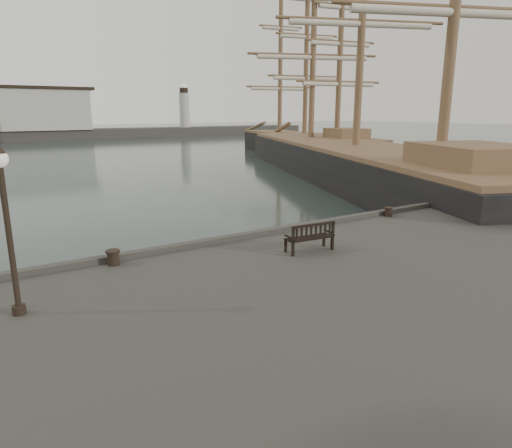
{
  "coord_description": "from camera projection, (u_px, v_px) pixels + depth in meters",
  "views": [
    {
      "loc": [
        -9.04,
        -13.0,
        5.79
      ],
      "look_at": [
        -0.99,
        -0.5,
        2.1
      ],
      "focal_mm": 32.0,
      "sensor_mm": 36.0,
      "label": 1
    }
  ],
  "objects": [
    {
      "name": "bench",
      "position": [
        310.0,
        242.0,
        14.09
      ],
      "size": [
        1.59,
        0.68,
        0.89
      ],
      "rotation": [
        0.0,
        0.0,
        -0.1
      ],
      "color": "black",
      "rests_on": "quay"
    },
    {
      "name": "bollard_right",
      "position": [
        388.0,
        212.0,
        18.83
      ],
      "size": [
        0.45,
        0.45,
        0.38
      ],
      "primitive_type": "cylinder",
      "rotation": [
        0.0,
        0.0,
        -0.31
      ],
      "color": "black",
      "rests_on": "quay"
    },
    {
      "name": "lamp_post",
      "position": [
        6.0,
        209.0,
        9.21
      ],
      "size": [
        0.36,
        0.36,
        3.6
      ],
      "rotation": [
        0.0,
        0.0,
        0.43
      ],
      "color": "black",
      "rests_on": "quay"
    },
    {
      "name": "ground",
      "position": [
        271.0,
        273.0,
        16.75
      ],
      "size": [
        400.0,
        400.0,
        0.0
      ],
      "primitive_type": "plane",
      "color": "black",
      "rests_on": "ground"
    },
    {
      "name": "bollard_left",
      "position": [
        113.0,
        258.0,
        12.85
      ],
      "size": [
        0.49,
        0.49,
        0.43
      ],
      "primitive_type": "cylinder",
      "rotation": [
        0.0,
        0.0,
        0.22
      ],
      "color": "black",
      "rests_on": "quay"
    },
    {
      "name": "tall_ship_far",
      "position": [
        304.0,
        150.0,
        59.97
      ],
      "size": [
        12.98,
        30.67,
        25.71
      ],
      "rotation": [
        0.0,
        0.0,
        -0.23
      ],
      "color": "black",
      "rests_on": "ground"
    },
    {
      "name": "tall_ship_main",
      "position": [
        354.0,
        170.0,
        39.67
      ],
      "size": [
        24.91,
        45.02,
        33.65
      ],
      "rotation": [
        0.0,
        0.0,
        -0.38
      ],
      "color": "black",
      "rests_on": "ground"
    }
  ]
}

